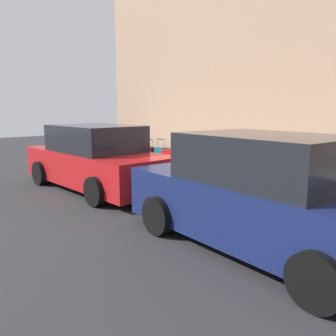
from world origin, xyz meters
name	(u,v)px	position (x,y,z in m)	size (l,w,h in m)	color
ground_plane	(186,191)	(0.00, 0.00, 0.00)	(40.00, 40.00, 0.00)	#28282B
sidewalk_curb	(247,176)	(0.00, -2.50, 0.07)	(18.00, 5.00, 0.14)	gray
building_facade_sidewalk_side	(328,44)	(0.00, -7.04, 4.36)	(24.00, 3.00, 8.72)	#9E7A60
suitcase_olive_1	(312,187)	(-2.84, -0.77, 0.48)	(0.37, 0.19, 0.74)	#59601E
suitcase_red_2	(286,187)	(-2.29, -0.75, 0.40)	(0.50, 0.22, 0.84)	red
suitcase_teal_3	(266,181)	(-1.76, -0.78, 0.44)	(0.36, 0.26, 0.93)	#0F606B
suitcase_maroon_4	(248,174)	(-1.25, -0.80, 0.52)	(0.46, 0.28, 1.04)	maroon
suitcase_black_5	(229,175)	(-0.71, -0.77, 0.41)	(0.40, 0.24, 0.76)	black
suitcase_navy_6	(214,169)	(-0.18, -0.82, 0.50)	(0.46, 0.22, 1.01)	navy
suitcase_silver_7	(198,165)	(0.42, -0.82, 0.52)	(0.52, 0.29, 1.06)	#9EA0A8
suitcase_olive_8	(181,165)	(1.00, -0.73, 0.47)	(0.45, 0.24, 0.93)	#59601E
suitcase_red_9	(169,161)	(1.56, -0.78, 0.49)	(0.46, 0.28, 0.76)	red
suitcase_teal_10	(161,159)	(2.09, -0.87, 0.49)	(0.38, 0.23, 0.99)	#0F606B
suitcase_maroon_11	(149,158)	(2.60, -0.82, 0.49)	(0.44, 0.28, 0.95)	maroon
fire_hydrant	(131,152)	(3.63, -0.79, 0.56)	(0.39, 0.21, 0.81)	red
bollard_post	(116,153)	(4.32, -0.64, 0.48)	(0.15, 0.15, 0.68)	#333338
parked_car_navy_0	(263,196)	(-3.25, 1.57, 0.78)	(4.44, 2.15, 1.68)	#141E4C
parked_car_red_1	(96,159)	(1.72, 1.57, 0.76)	(4.64, 2.16, 1.63)	#AD1619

